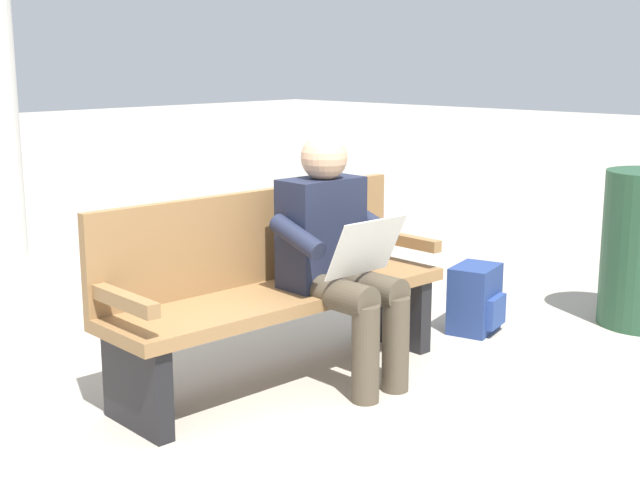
# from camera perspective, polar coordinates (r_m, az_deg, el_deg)

# --- Properties ---
(ground_plane) EXTENTS (40.00, 40.00, 0.00)m
(ground_plane) POSITION_cam_1_polar(r_m,az_deg,el_deg) (4.24, -2.44, -9.21)
(ground_plane) COLOR #A89E8E
(bench_near) EXTENTS (1.83, 0.59, 0.90)m
(bench_near) POSITION_cam_1_polar(r_m,az_deg,el_deg) (4.15, -3.13, -3.02)
(bench_near) COLOR olive
(bench_near) RESTS_ON ground
(person_seated) EXTENTS (0.59, 0.59, 1.18)m
(person_seated) POSITION_cam_1_polar(r_m,az_deg,el_deg) (4.07, 1.16, -0.84)
(person_seated) COLOR #1E2338
(person_seated) RESTS_ON ground
(backpack) EXTENTS (0.34, 0.31, 0.38)m
(backpack) POSITION_cam_1_polar(r_m,az_deg,el_deg) (4.99, 10.20, -3.86)
(backpack) COLOR navy
(backpack) RESTS_ON ground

